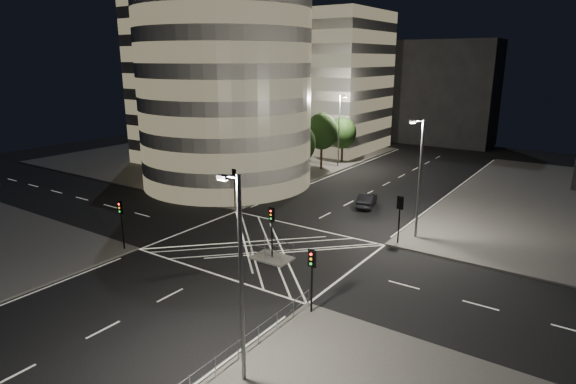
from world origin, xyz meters
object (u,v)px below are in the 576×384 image
Objects in this scene: street_lamp_right_far at (419,175)px; traffic_signal_nr at (312,269)px; traffic_signal_nl at (121,216)px; central_island at (272,258)px; traffic_signal_fl at (234,181)px; traffic_signal_fr at (400,211)px; street_lamp_left_far at (339,128)px; traffic_signal_island at (272,223)px; street_lamp_left_near at (260,147)px; street_lamp_right_near at (240,275)px; sedan at (367,200)px.

traffic_signal_nr is at bearing -92.30° from street_lamp_right_far.
central_island is at bearing 26.14° from traffic_signal_nl.
traffic_signal_fl reaches higher than central_island.
street_lamp_left_far reaches higher than traffic_signal_fr.
traffic_signal_fr reaches higher than central_island.
traffic_signal_nr is 0.40× the size of street_lamp_right_far.
street_lamp_left_far is (-0.64, 36.80, 2.63)m from traffic_signal_nl.
street_lamp_right_far is at bearing 54.70° from traffic_signal_island.
traffic_signal_nl is 0.40× the size of street_lamp_left_near.
traffic_signal_island is 13.13m from street_lamp_right_far.
traffic_signal_fr is 10.73m from traffic_signal_island.
street_lamp_right_far is (0.64, 15.80, 2.63)m from traffic_signal_nr.
central_island is 0.30× the size of street_lamp_right_far.
street_lamp_right_near is (7.44, -12.50, 5.47)m from central_island.
street_lamp_right_near is at bearing -66.79° from street_lamp_left_far.
sedan is (11.53, 2.99, -4.82)m from street_lamp_left_near.
traffic_signal_island is 0.40× the size of street_lamp_left_far.
traffic_signal_fl is 0.40× the size of street_lamp_right_near.
sedan reaches higher than central_island.
traffic_signal_fl is at bearing 142.46° from traffic_signal_island.
traffic_signal_fr is at bearing 91.75° from street_lamp_right_near.
traffic_signal_nr is 8.62m from traffic_signal_island.
central_island is at bearing -125.30° from street_lamp_right_far.
traffic_signal_nl is 12.03m from traffic_signal_island.
traffic_signal_island is (10.80, -8.30, 0.00)m from traffic_signal_fl.
traffic_signal_fl is 27.79m from street_lamp_right_near.
street_lamp_left_far is at bearing 113.21° from street_lamp_right_near.
traffic_signal_fl is 1.00× the size of traffic_signal_island.
street_lamp_right_near reaches higher than traffic_signal_fl.
traffic_signal_island is 14.78m from street_lamp_right_near.
traffic_signal_nl is 0.40× the size of street_lamp_right_near.
street_lamp_right_near reaches higher than sedan.
traffic_signal_fl is at bearing 142.31° from traffic_signal_nr.
traffic_signal_nr reaches higher than central_island.
street_lamp_right_far is (0.64, 2.20, 2.63)m from traffic_signal_fr.
traffic_signal_nr is 41.15m from street_lamp_left_far.
street_lamp_left_near is 18.00m from street_lamp_left_far.
street_lamp_right_far reaches higher than traffic_signal_nr.
street_lamp_right_near is (18.24, -20.80, 2.63)m from traffic_signal_fl.
street_lamp_right_near is (0.64, -7.20, 2.63)m from traffic_signal_nr.
street_lamp_left_far is (-11.44, 31.50, 5.47)m from central_island.
street_lamp_right_near is at bearing -54.03° from street_lamp_left_near.
traffic_signal_island is 0.40× the size of street_lamp_left_near.
sedan is at bearing 104.22° from street_lamp_right_near.
street_lamp_left_near is at bearing 125.97° from street_lamp_right_near.
sedan is at bearing 107.11° from traffic_signal_nr.
traffic_signal_fr is 1.00× the size of traffic_signal_island.
traffic_signal_fl is 0.40× the size of street_lamp_right_far.
traffic_signal_fl is 1.00× the size of traffic_signal_nl.
traffic_signal_nl and traffic_signal_nr have the same top height.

